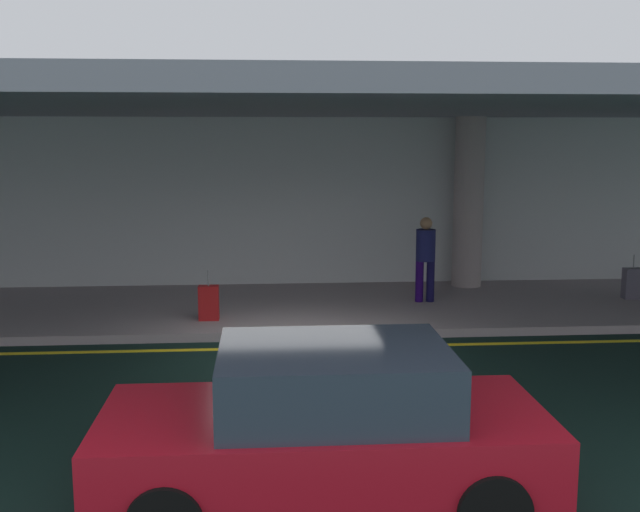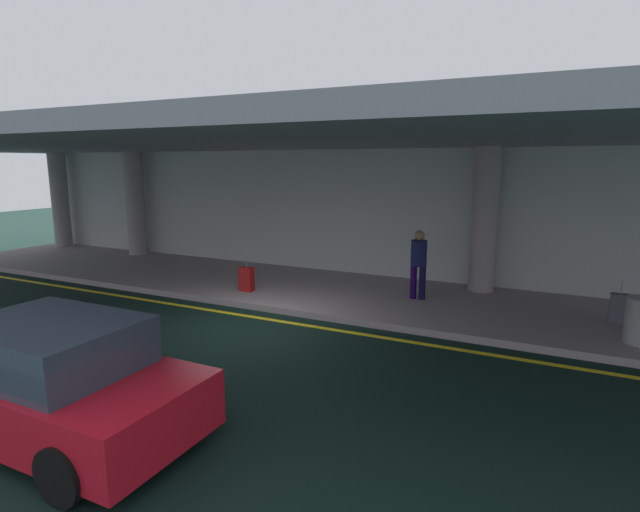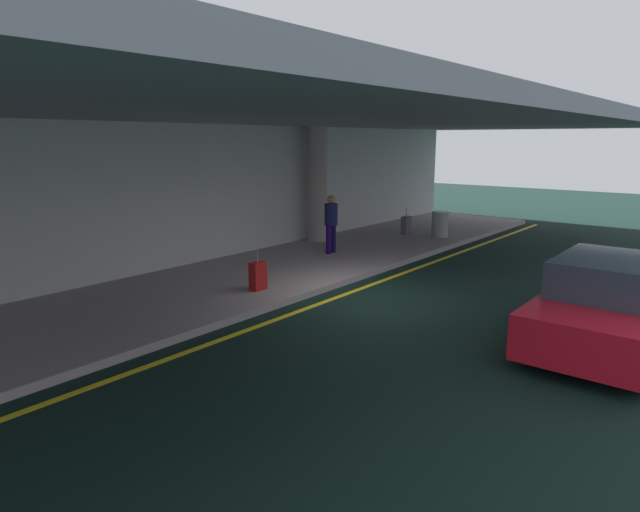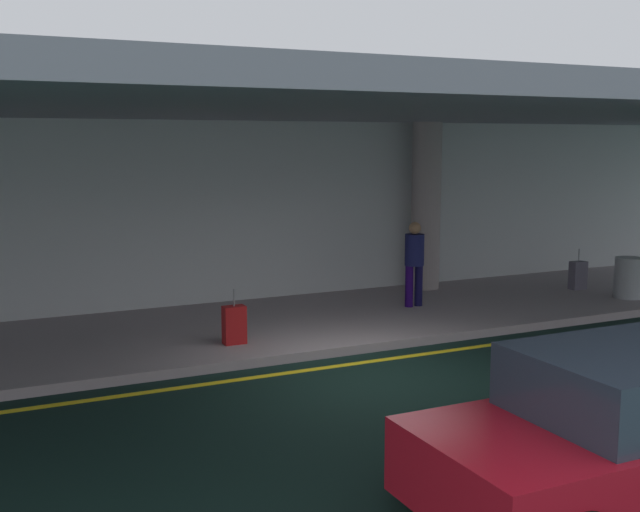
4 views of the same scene
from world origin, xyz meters
The scene contains 12 objects.
ground_plane centered at (0.00, 0.00, 0.00)m, with size 60.00×60.00×0.00m, color black.
sidewalk centered at (0.00, 3.10, 0.07)m, with size 26.00×4.20×0.15m, color gray.
lane_stripe_yellow centered at (0.00, 0.55, 0.00)m, with size 26.00×0.14×0.01m, color yellow.
support_column_far_left centered at (-12.00, 4.69, 1.97)m, with size 0.64×0.64×3.65m, color gray.
support_column_left_mid centered at (-8.00, 4.69, 1.97)m, with size 0.64×0.64×3.65m, color gray.
support_column_center centered at (4.00, 4.69, 1.97)m, with size 0.64×0.64×3.65m, color gray.
ceiling_overhang centered at (0.00, 2.60, 3.95)m, with size 28.00×13.20×0.30m, color gray.
terminal_back_wall centered at (0.00, 5.35, 1.90)m, with size 26.00×0.30×3.80m, color #B3B6B8.
car_red centered at (0.15, -4.66, 0.71)m, with size 4.10×1.92×1.50m.
traveler_with_luggage centered at (2.75, 3.16, 1.11)m, with size 0.38×0.38×1.68m.
suitcase_upright_primary centered at (-1.41, 1.95, 0.46)m, with size 0.36×0.22×0.90m.
suitcase_upright_secondary centered at (6.98, 3.12, 0.46)m, with size 0.36×0.22×0.90m.
Camera 2 is at (5.78, -8.44, 3.40)m, focal length 28.00 mm.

